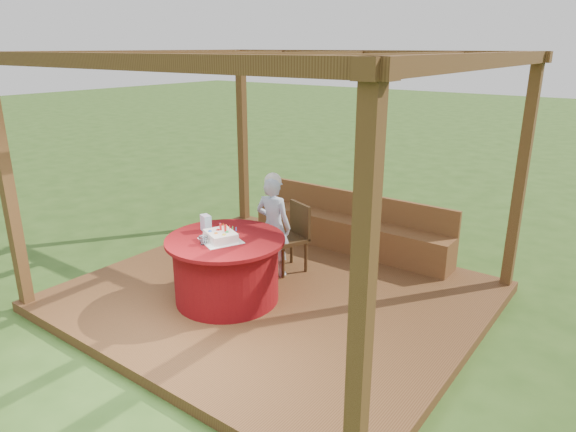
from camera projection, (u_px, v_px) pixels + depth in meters
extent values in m
plane|color=#2B4D19|center=(276.00, 301.00, 6.12)|extent=(60.00, 60.00, 0.00)
cube|color=brown|center=(275.00, 296.00, 6.10)|extent=(4.50, 4.00, 0.12)
cube|color=brown|center=(8.00, 191.00, 5.45)|extent=(0.12, 0.12, 2.60)
cube|color=brown|center=(362.00, 307.00, 3.04)|extent=(0.12, 0.12, 2.60)
cube|color=brown|center=(243.00, 141.00, 8.31)|extent=(0.12, 0.12, 2.60)
cube|color=brown|center=(521.00, 180.00, 5.90)|extent=(0.12, 0.12, 2.60)
cube|color=brown|center=(117.00, 61.00, 3.81)|extent=(4.50, 0.14, 0.12)
cube|color=brown|center=(363.00, 55.00, 6.68)|extent=(4.50, 0.14, 0.12)
cube|color=brown|center=(141.00, 55.00, 6.45)|extent=(0.14, 4.00, 0.12)
cube|color=brown|center=(486.00, 61.00, 4.04)|extent=(0.14, 4.00, 0.12)
cube|color=brown|center=(186.00, 56.00, 5.98)|extent=(0.10, 3.70, 0.10)
cube|color=brown|center=(273.00, 57.00, 5.25)|extent=(0.10, 3.70, 0.10)
cube|color=brown|center=(390.00, 59.00, 4.51)|extent=(0.10, 3.70, 0.10)
cube|color=brown|center=(349.00, 234.00, 7.31)|extent=(3.00, 0.42, 0.45)
cube|color=brown|center=(356.00, 204.00, 7.32)|extent=(3.00, 0.06, 0.35)
cylinder|color=maroon|center=(226.00, 271.00, 5.80)|extent=(1.17, 1.17, 0.71)
cylinder|color=maroon|center=(225.00, 240.00, 5.68)|extent=(1.33, 1.33, 0.04)
cube|color=#3C2813|center=(287.00, 239.00, 6.55)|extent=(0.55, 0.55, 0.05)
cylinder|color=#3C2813|center=(269.00, 253.00, 6.66)|extent=(0.04, 0.04, 0.43)
cylinder|color=#3C2813|center=(283.00, 262.00, 6.39)|extent=(0.04, 0.04, 0.43)
cylinder|color=#3C2813|center=(291.00, 248.00, 6.84)|extent=(0.04, 0.04, 0.43)
cylinder|color=#3C2813|center=(306.00, 256.00, 6.56)|extent=(0.04, 0.04, 0.43)
cube|color=#3C2813|center=(300.00, 220.00, 6.57)|extent=(0.41, 0.19, 0.45)
imported|color=#94B2DB|center=(273.00, 226.00, 6.37)|extent=(0.51, 0.37, 1.28)
sphere|color=white|center=(273.00, 181.00, 6.19)|extent=(0.21, 0.21, 0.21)
cube|color=white|center=(221.00, 241.00, 5.60)|extent=(0.53, 0.53, 0.01)
cube|color=white|center=(221.00, 236.00, 5.58)|extent=(0.43, 0.40, 0.10)
cylinder|color=red|center=(221.00, 227.00, 5.61)|extent=(0.03, 0.03, 0.08)
cylinder|color=red|center=(225.00, 228.00, 5.57)|extent=(0.03, 0.03, 0.08)
sphere|color=blue|center=(210.00, 230.00, 5.57)|extent=(0.04, 0.04, 0.04)
sphere|color=orange|center=(216.00, 232.00, 5.51)|extent=(0.04, 0.04, 0.04)
sphere|color=yellow|center=(224.00, 234.00, 5.47)|extent=(0.04, 0.04, 0.04)
sphere|color=red|center=(218.00, 229.00, 5.61)|extent=(0.04, 0.04, 0.04)
sphere|color=green|center=(227.00, 231.00, 5.55)|extent=(0.04, 0.04, 0.04)
cube|color=#DC8EC1|center=(206.00, 223.00, 5.88)|extent=(0.15, 0.13, 0.19)
imported|color=white|center=(203.00, 240.00, 5.49)|extent=(0.12, 0.12, 0.09)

